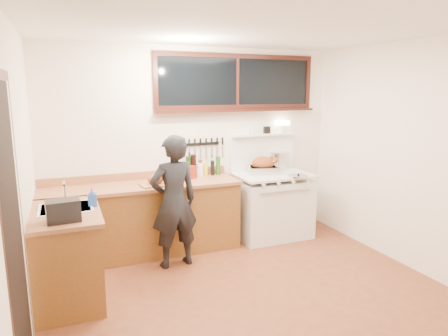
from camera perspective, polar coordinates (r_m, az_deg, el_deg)
name	(u,v)px	position (r m, az deg, el deg)	size (l,w,h in m)	color
ground_plane	(251,295)	(4.26, 3.84, -17.66)	(4.00, 3.50, 0.02)	brown
room_shell	(253,132)	(3.76, 4.16, 5.14)	(4.10, 3.60, 2.65)	white
counter_back	(143,219)	(5.13, -11.48, -7.13)	(2.44, 0.64, 1.00)	brown
counter_left	(67,255)	(4.28, -21.49, -11.44)	(0.64, 1.09, 0.90)	brown
sink_unit	(66,214)	(4.23, -21.61, -6.07)	(0.50, 0.45, 0.37)	white
vintage_stove	(272,204)	(5.67, 6.83, -5.07)	(1.02, 0.74, 1.60)	white
back_window	(238,88)	(5.55, 1.94, 11.33)	(2.32, 0.13, 0.77)	black
left_doorway	(15,238)	(2.98, -27.68, -8.80)	(0.02, 1.04, 2.17)	black
knife_strip	(205,145)	(5.43, -2.79, 3.35)	(0.52, 0.03, 0.28)	black
man	(174,202)	(4.64, -7.16, -4.80)	(0.61, 0.44, 1.55)	black
soap_bottle	(92,197)	(4.18, -18.32, -3.96)	(0.09, 0.09, 0.19)	blue
toaster	(63,211)	(3.79, -22.00, -5.68)	(0.30, 0.22, 0.19)	black
cutting_board	(156,181)	(4.92, -9.69, -1.85)	(0.39, 0.31, 0.13)	#A0633F
roast_turkey	(263,166)	(5.55, 5.62, 0.24)	(0.47, 0.40, 0.24)	silver
stockpot	(279,160)	(5.89, 7.84, 1.08)	(0.35, 0.35, 0.26)	silver
saucepan	(272,166)	(5.74, 6.88, 0.22)	(0.22, 0.31, 0.13)	silver
pot_lid	(298,176)	(5.42, 10.59, -1.11)	(0.31, 0.31, 0.04)	silver
coffee_tin	(191,172)	(5.22, -4.72, -0.61)	(0.13, 0.11, 0.17)	maroon
pitcher	(200,170)	(5.35, -3.47, -0.23)	(0.10, 0.10, 0.18)	white
bottle_cluster	(201,167)	(5.36, -3.34, 0.17)	(0.48, 0.07, 0.30)	black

